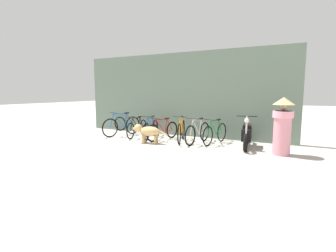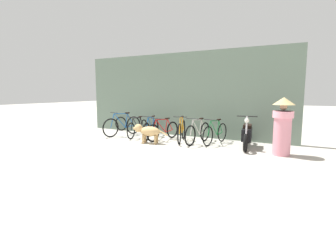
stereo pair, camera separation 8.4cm
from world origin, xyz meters
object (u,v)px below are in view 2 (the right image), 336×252
at_px(bicycle_2, 151,129).
at_px(stray_dog, 147,131).
at_px(bicycle_5, 198,133).
at_px(spare_tire_left, 121,124).
at_px(bicycle_3, 163,131).
at_px(bicycle_4, 182,131).
at_px(motorcycle, 247,135).
at_px(bicycle_6, 215,133).
at_px(bicycle_0, 123,126).
at_px(bicycle_1, 138,128).
at_px(person_in_robes, 283,125).

xyz_separation_m(bicycle_2, stray_dog, (0.44, -0.92, 0.07)).
xyz_separation_m(bicycle_5, spare_tire_left, (-4.06, 0.99, -0.05)).
xyz_separation_m(bicycle_3, bicycle_4, (0.71, 0.04, 0.04)).
distance_m(bicycle_4, motorcycle, 2.18).
height_order(bicycle_2, bicycle_4, bicycle_4).
height_order(bicycle_4, bicycle_5, bicycle_4).
distance_m(bicycle_4, bicycle_5, 0.62).
bearing_deg(bicycle_6, bicycle_0, -77.60).
distance_m(bicycle_1, bicycle_4, 1.89).
bearing_deg(stray_dog, person_in_robes, 175.62).
xyz_separation_m(bicycle_3, motorcycle, (2.89, 0.14, 0.07)).
height_order(bicycle_4, stray_dog, bicycle_4).
xyz_separation_m(bicycle_1, motorcycle, (4.07, 0.04, 0.06)).
bearing_deg(bicycle_2, spare_tire_left, -126.72).
bearing_deg(bicycle_0, stray_dog, 78.51).
bearing_deg(stray_dog, bicycle_3, -110.38).
relative_size(bicycle_5, spare_tire_left, 2.69).
bearing_deg(bicycle_2, bicycle_3, 61.94).
relative_size(bicycle_2, bicycle_5, 1.02).
bearing_deg(bicycle_4, bicycle_6, 82.62).
bearing_deg(bicycle_4, spare_tire_left, -123.94).
bearing_deg(bicycle_3, bicycle_2, -91.15).
bearing_deg(motorcycle, bicycle_3, -96.87).
bearing_deg(bicycle_2, bicycle_1, -101.29).
height_order(bicycle_2, bicycle_6, same).
relative_size(bicycle_4, motorcycle, 0.89).
xyz_separation_m(bicycle_1, bicycle_6, (3.03, 0.15, 0.02)).
distance_m(bicycle_4, person_in_robes, 3.28).
height_order(bicycle_5, person_in_robes, person_in_robes).
bearing_deg(person_in_robes, stray_dog, -31.98).
bearing_deg(bicycle_3, bicycle_6, 109.95).
xyz_separation_m(bicycle_2, motorcycle, (3.47, 0.00, 0.05)).
bearing_deg(spare_tire_left, bicycle_5, -13.75).
xyz_separation_m(bicycle_3, stray_dog, (-0.14, -0.79, 0.08)).
relative_size(bicycle_1, bicycle_4, 1.03).
height_order(bicycle_2, stray_dog, bicycle_2).
height_order(bicycle_1, stray_dog, bicycle_1).
bearing_deg(bicycle_1, stray_dog, 39.86).
relative_size(person_in_robes, spare_tire_left, 2.53).
bearing_deg(spare_tire_left, bicycle_2, -21.99).
height_order(person_in_robes, spare_tire_left, person_in_robes).
height_order(bicycle_2, bicycle_5, bicycle_5).
distance_m(bicycle_4, stray_dog, 1.19).
relative_size(bicycle_3, motorcycle, 0.88).
bearing_deg(bicycle_2, bicycle_6, 77.95).
relative_size(bicycle_6, spare_tire_left, 2.60).
xyz_separation_m(bicycle_1, spare_tire_left, (-1.55, 0.90, -0.02)).
distance_m(bicycle_6, spare_tire_left, 4.64).
relative_size(motorcycle, spare_tire_left, 2.97).
bearing_deg(bicycle_4, person_in_robes, 64.56).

